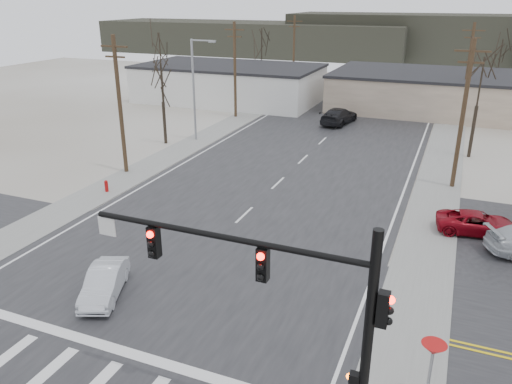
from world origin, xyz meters
TOP-DOWN VIEW (x-y plane):
  - ground at (0.00, 0.00)m, footprint 140.00×140.00m
  - main_road at (0.00, 15.00)m, footprint 18.00×110.00m
  - cross_road at (0.00, 0.00)m, footprint 90.00×10.00m
  - sidewalk_left at (-10.60, 20.00)m, footprint 3.00×90.00m
  - sidewalk_right at (10.60, 20.00)m, footprint 3.00×90.00m
  - traffic_signal_mast at (7.89, -6.20)m, footprint 8.95×0.43m
  - fire_hydrant at (-10.20, 8.00)m, footprint 0.24×0.24m
  - yield_sign at (11.50, -3.50)m, footprint 0.80×0.80m
  - building_left_far at (-16.00, 40.00)m, footprint 22.30×12.30m
  - building_right_far at (10.00, 44.00)m, footprint 26.30×14.30m
  - upole_left_b at (-11.50, 12.00)m, footprint 2.20×0.30m
  - upole_left_c at (-11.50, 32.00)m, footprint 2.20×0.30m
  - upole_left_d at (-11.50, 52.00)m, footprint 2.20×0.30m
  - upole_right_a at (11.50, 18.00)m, footprint 2.20×0.30m
  - upole_right_b at (11.50, 40.00)m, footprint 2.20×0.30m
  - streetlight_main at (-10.80, 22.00)m, footprint 2.40×0.25m
  - tree_left_near at (-13.00, 20.00)m, footprint 3.30×3.30m
  - tree_right_mid at (12.50, 26.00)m, footprint 3.74×3.74m
  - tree_left_far at (-14.00, 46.00)m, footprint 3.96×3.96m
  - tree_right_far at (15.00, 52.00)m, footprint 3.52×3.52m
  - tree_left_mid at (-22.00, 34.00)m, footprint 3.96×3.96m
  - hill_left at (-35.00, 92.00)m, footprint 70.00×18.00m
  - hill_center at (15.00, 96.00)m, footprint 80.00×18.00m
  - sedan_crossing at (-2.21, -2.35)m, footprint 2.73×4.10m
  - car_far_a at (-0.22, 33.10)m, footprint 3.22×5.99m
  - car_far_b at (0.32, 65.00)m, footprint 2.62×4.21m
  - car_parked_red at (13.04, 10.66)m, footprint 4.64×2.61m

SIDE VIEW (x-z plane):
  - ground at x=0.00m, z-range 0.00..0.00m
  - cross_road at x=0.00m, z-range 0.00..0.04m
  - main_road at x=0.00m, z-range 0.00..0.05m
  - sidewalk_left at x=-10.60m, z-range 0.00..0.06m
  - sidewalk_right at x=10.60m, z-range 0.00..0.06m
  - fire_hydrant at x=-10.20m, z-range 0.02..0.89m
  - car_parked_red at x=13.04m, z-range 0.03..1.26m
  - sedan_crossing at x=-2.21m, z-range 0.05..1.32m
  - car_far_b at x=0.32m, z-range 0.05..1.38m
  - car_far_a at x=-0.22m, z-range 0.05..1.69m
  - yield_sign at x=11.50m, z-range 0.89..3.24m
  - building_right_far at x=10.00m, z-range 0.00..4.30m
  - building_left_far at x=-16.00m, z-range 0.01..4.51m
  - hill_left at x=-35.00m, z-range 0.00..7.00m
  - hill_center at x=15.00m, z-range 0.00..9.00m
  - traffic_signal_mast at x=7.89m, z-range 1.07..8.27m
  - streetlight_main at x=-10.80m, z-range 0.59..9.59m
  - upole_left_b at x=-11.50m, z-range 0.22..10.22m
  - upole_left_c at x=-11.50m, z-range 0.22..10.22m
  - upole_left_d at x=-11.50m, z-range 0.22..10.22m
  - upole_right_a at x=11.50m, z-range 0.22..10.22m
  - upole_right_b at x=11.50m, z-range 0.22..10.22m
  - tree_left_near at x=-13.00m, z-range 1.55..8.90m
  - tree_right_far at x=15.00m, z-range 1.66..9.50m
  - tree_right_mid at x=12.50m, z-range 1.77..10.10m
  - tree_left_far at x=-14.00m, z-range 1.87..10.69m
  - tree_left_mid at x=-22.00m, z-range 1.87..10.69m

